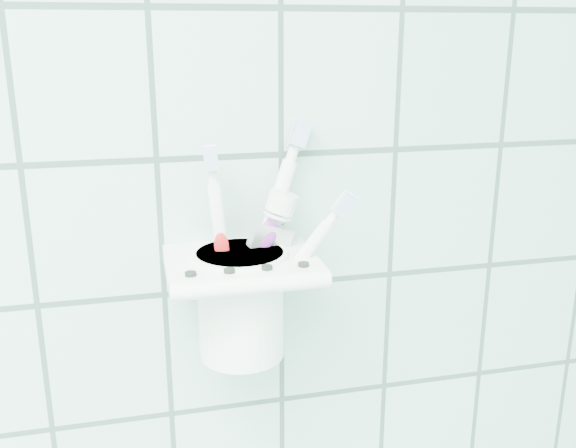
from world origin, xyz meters
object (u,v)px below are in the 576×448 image
at_px(holder_bracket, 241,266).
at_px(toothbrush_orange, 229,255).
at_px(toothpaste_tube, 238,253).
at_px(cup, 241,300).
at_px(toothbrush_blue, 228,235).
at_px(toothbrush_pink, 231,247).

relative_size(holder_bracket, toothbrush_orange, 0.77).
relative_size(toothbrush_orange, toothpaste_tube, 1.09).
relative_size(cup, toothbrush_orange, 0.59).
xyz_separation_m(toothbrush_blue, toothpaste_tube, (0.01, 0.03, -0.03)).
xyz_separation_m(holder_bracket, toothpaste_tube, (0.00, 0.02, 0.00)).
height_order(holder_bracket, toothbrush_blue, toothbrush_blue).
height_order(cup, toothbrush_orange, toothbrush_orange).
distance_m(cup, toothbrush_blue, 0.07).
bearing_deg(cup, toothbrush_pink, 128.77).
bearing_deg(toothbrush_orange, holder_bracket, 7.77).
xyz_separation_m(toothbrush_orange, toothpaste_tube, (0.01, 0.02, -0.01)).
bearing_deg(toothbrush_blue, toothbrush_pink, 77.50).
bearing_deg(cup, toothpaste_tube, 86.86).
xyz_separation_m(toothbrush_pink, toothbrush_orange, (-0.00, -0.01, -0.00)).
bearing_deg(toothpaste_tube, toothbrush_blue, -123.61).
bearing_deg(toothbrush_pink, cup, -45.79).
bearing_deg(toothbrush_blue, toothbrush_orange, 73.84).
bearing_deg(toothbrush_orange, toothpaste_tube, 67.43).
height_order(holder_bracket, toothbrush_orange, toothbrush_orange).
distance_m(toothbrush_pink, toothbrush_orange, 0.01).
relative_size(toothbrush_pink, toothpaste_tube, 1.19).
bearing_deg(toothbrush_blue, toothpaste_tube, 68.82).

